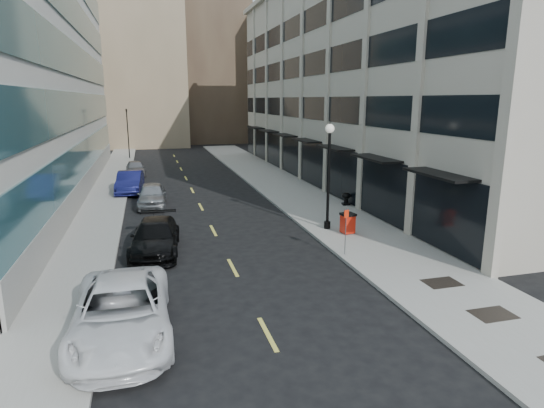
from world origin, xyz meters
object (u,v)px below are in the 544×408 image
urn_planter (346,197)px  traffic_signal (126,112)px  car_silver_sedan (152,195)px  car_blue_sedan (130,182)px  car_black_pickup (155,237)px  car_grey_sedan (135,168)px  sign_post (346,224)px  lamppost (329,167)px  trash_bin (348,223)px  car_white_van (122,312)px

urn_planter → traffic_signal: bearing=116.2°
car_silver_sedan → car_blue_sedan: size_ratio=0.92×
car_black_pickup → car_grey_sedan: (-1.36, 24.04, -0.06)m
car_grey_sedan → sign_post: sign_post is taller
sign_post → car_silver_sedan: bearing=104.8°
lamppost → urn_planter: bearing=56.0°
car_blue_sedan → lamppost: (10.95, -14.06, 2.78)m
traffic_signal → car_blue_sedan: traffic_signal is taller
traffic_signal → car_black_pickup: traffic_signal is taller
traffic_signal → lamppost: size_ratio=1.18×
trash_bin → sign_post: size_ratio=0.49×
car_white_van → car_blue_sedan: car_white_van is taller
traffic_signal → trash_bin: (12.35, -36.95, -4.97)m
trash_bin → car_white_van: bearing=-153.2°
car_black_pickup → lamppost: 9.86m
traffic_signal → car_blue_sedan: (0.70, -21.71, -4.87)m
lamppost → car_grey_sedan: bearing=115.2°
car_white_van → sign_post: (9.66, 4.96, 0.76)m
car_black_pickup → urn_planter: size_ratio=6.23×
car_white_van → lamppost: (10.52, 9.26, 2.76)m
lamppost → sign_post: size_ratio=2.59×
traffic_signal → lamppost: (11.65, -35.78, -2.09)m
car_white_van → trash_bin: 13.82m
trash_bin → sign_post: 3.60m
car_black_pickup → urn_planter: bearing=32.1°
car_white_van → car_silver_sedan: bearing=86.8°
car_white_van → car_blue_sedan: (-0.44, 23.32, -0.02)m
car_grey_sedan → sign_post: 28.83m
car_white_van → car_black_pickup: (1.16, 7.99, -0.09)m
car_grey_sedan → lamppost: size_ratio=0.71×
car_black_pickup → trash_bin: 10.05m
car_silver_sedan → car_blue_sedan: (-1.60, 5.29, 0.04)m
car_silver_sedan → trash_bin: car_silver_sedan is taller
car_white_van → car_blue_sedan: 23.33m
car_grey_sedan → urn_planter: bearing=-54.9°
sign_post → urn_planter: bearing=47.2°
traffic_signal → trash_bin: size_ratio=6.24×
traffic_signal → lamppost: 37.68m
trash_bin → lamppost: 3.19m
lamppost → sign_post: 4.82m
traffic_signal → car_silver_sedan: size_ratio=1.48×
trash_bin → sign_post: bearing=-125.4°
traffic_signal → car_silver_sedan: (2.30, -27.00, -4.91)m
traffic_signal → urn_planter: traffic_signal is taller
car_blue_sedan → lamppost: bearing=-47.9°
car_black_pickup → car_grey_sedan: car_black_pickup is taller
car_white_van → trash_bin: size_ratio=5.61×
car_silver_sedan → car_white_van: bearing=-90.9°
traffic_signal → car_white_van: 45.31m
car_grey_sedan → car_silver_sedan: bearing=-88.0°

